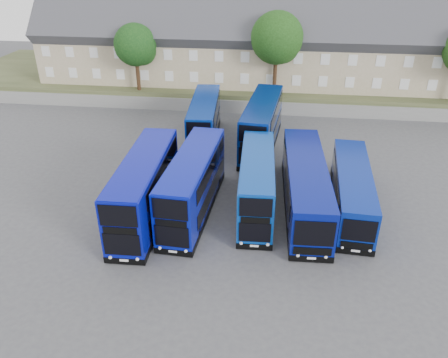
# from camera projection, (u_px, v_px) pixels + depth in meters

# --- Properties ---
(ground) EXTENTS (120.00, 120.00, 0.00)m
(ground) POSITION_uv_depth(u_px,v_px,m) (233.00, 234.00, 29.78)
(ground) COLOR #47474C
(ground) RESTS_ON ground
(retaining_wall) EXTENTS (70.00, 0.40, 1.50)m
(retaining_wall) POSITION_uv_depth(u_px,v_px,m) (255.00, 107.00, 50.32)
(retaining_wall) COLOR slate
(retaining_wall) RESTS_ON ground
(earth_bank) EXTENTS (80.00, 20.00, 2.00)m
(earth_bank) POSITION_uv_depth(u_px,v_px,m) (260.00, 81.00, 58.91)
(earth_bank) COLOR #3E4828
(earth_bank) RESTS_ON ground
(terrace_row) EXTENTS (54.00, 10.40, 11.20)m
(terrace_row) POSITION_uv_depth(u_px,v_px,m) (260.00, 45.00, 52.74)
(terrace_row) COLOR tan
(terrace_row) RESTS_ON earth_bank
(dd_front_left) EXTENTS (2.93, 11.43, 4.52)m
(dd_front_left) POSITION_uv_depth(u_px,v_px,m) (145.00, 189.00, 30.80)
(dd_front_left) COLOR #0810A0
(dd_front_left) RESTS_ON ground
(dd_front_mid) EXTENTS (3.19, 11.19, 4.40)m
(dd_front_mid) POSITION_uv_depth(u_px,v_px,m) (193.00, 185.00, 31.40)
(dd_front_mid) COLOR #0814A2
(dd_front_mid) RESTS_ON ground
(dd_front_right) EXTENTS (2.78, 10.40, 4.10)m
(dd_front_right) POSITION_uv_depth(u_px,v_px,m) (257.00, 185.00, 31.72)
(dd_front_right) COLOR #083A9E
(dd_front_right) RESTS_ON ground
(dd_rear_left) EXTENTS (3.22, 10.81, 4.24)m
(dd_rear_left) POSITION_uv_depth(u_px,v_px,m) (204.00, 122.00, 42.63)
(dd_rear_left) COLOR #082F97
(dd_rear_left) RESTS_ON ground
(dd_rear_right) EXTENTS (3.70, 11.64, 4.55)m
(dd_rear_right) POSITION_uv_depth(u_px,v_px,m) (262.00, 125.00, 41.38)
(dd_rear_right) COLOR navy
(dd_rear_right) RESTS_ON ground
(coach_east_a) EXTENTS (3.31, 13.33, 3.62)m
(coach_east_a) POSITION_uv_depth(u_px,v_px,m) (305.00, 186.00, 32.02)
(coach_east_a) COLOR navy
(coach_east_a) RESTS_ON ground
(coach_east_b) EXTENTS (3.10, 11.61, 3.14)m
(coach_east_b) POSITION_uv_depth(u_px,v_px,m) (352.00, 191.00, 31.94)
(coach_east_b) COLOR navy
(coach_east_b) RESTS_ON ground
(tree_west) EXTENTS (4.80, 4.80, 7.65)m
(tree_west) POSITION_uv_depth(u_px,v_px,m) (137.00, 46.00, 49.77)
(tree_west) COLOR #382314
(tree_west) RESTS_ON earth_bank
(tree_mid) EXTENTS (5.76, 5.76, 9.18)m
(tree_mid) POSITION_uv_depth(u_px,v_px,m) (278.00, 40.00, 47.97)
(tree_mid) COLOR #382314
(tree_mid) RESTS_ON earth_bank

